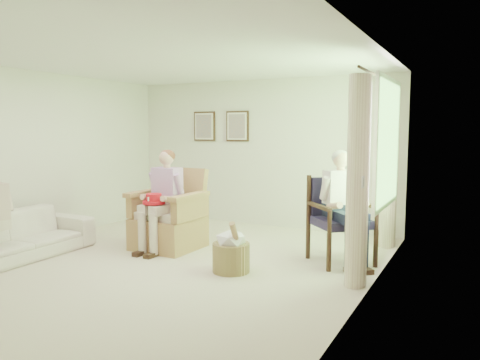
{
  "coord_description": "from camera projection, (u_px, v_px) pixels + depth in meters",
  "views": [
    {
      "loc": [
        3.5,
        -4.85,
        1.72
      ],
      "look_at": [
        0.67,
        0.65,
        1.05
      ],
      "focal_mm": 35.0,
      "sensor_mm": 36.0,
      "label": 1
    }
  ],
  "objects": [
    {
      "name": "sofa",
      "position": [
        14.0,
        236.0,
        6.2
      ],
      "size": [
        2.12,
        0.83,
        0.62
      ],
      "primitive_type": "imported",
      "rotation": [
        0.0,
        0.0,
        1.57
      ],
      "color": "white",
      "rests_on": "ground"
    },
    {
      "name": "curtain_left",
      "position": [
        358.0,
        182.0,
        5.08
      ],
      "size": [
        0.34,
        0.34,
        2.3
      ],
      "primitive_type": "cylinder",
      "color": "beige",
      "rests_on": "ground"
    },
    {
      "name": "left_wall",
      "position": [
        34.0,
        157.0,
        7.07
      ],
      "size": [
        0.04,
        5.5,
        2.6
      ],
      "primitive_type": "cube",
      "color": "silver",
      "rests_on": "ground"
    },
    {
      "name": "floor",
      "position": [
        171.0,
        263.0,
        6.07
      ],
      "size": [
        5.5,
        5.5,
        0.0
      ],
      "primitive_type": "plane",
      "color": "beige",
      "rests_on": "ground"
    },
    {
      "name": "framed_print_right",
      "position": [
        237.0,
        126.0,
        8.48
      ],
      "size": [
        0.45,
        0.05,
        0.55
      ],
      "color": "#382114",
      "rests_on": "back_wall"
    },
    {
      "name": "hatbox",
      "position": [
        231.0,
        251.0,
        5.65
      ],
      "size": [
        0.56,
        0.56,
        0.67
      ],
      "color": "tan",
      "rests_on": "ground"
    },
    {
      "name": "back_wall",
      "position": [
        261.0,
        153.0,
        8.36
      ],
      "size": [
        5.0,
        0.04,
        2.6
      ],
      "primitive_type": "cube",
      "color": "silver",
      "rests_on": "ground"
    },
    {
      "name": "ceiling",
      "position": [
        168.0,
        58.0,
        5.79
      ],
      "size": [
        5.0,
        5.5,
        0.02
      ],
      "primitive_type": "cube",
      "color": "white",
      "rests_on": "back_wall"
    },
    {
      "name": "person_dark",
      "position": [
        340.0,
        198.0,
        5.91
      ],
      "size": [
        0.4,
        0.63,
        1.43
      ],
      "rotation": [
        0.0,
        0.0,
        0.76
      ],
      "color": "#171C34",
      "rests_on": "ground"
    },
    {
      "name": "framed_print_left",
      "position": [
        204.0,
        126.0,
        8.8
      ],
      "size": [
        0.45,
        0.05,
        0.55
      ],
      "color": "#382114",
      "rests_on": "back_wall"
    },
    {
      "name": "window",
      "position": [
        388.0,
        140.0,
        5.83
      ],
      "size": [
        0.13,
        2.5,
        1.63
      ],
      "color": "#2D6B23",
      "rests_on": "right_wall"
    },
    {
      "name": "right_wall",
      "position": [
        370.0,
        171.0,
        4.79
      ],
      "size": [
        0.04,
        5.5,
        2.6
      ],
      "primitive_type": "cube",
      "color": "silver",
      "rests_on": "ground"
    },
    {
      "name": "wicker_armchair",
      "position": [
        170.0,
        223.0,
        6.8
      ],
      "size": [
        0.9,
        0.89,
        1.15
      ],
      "rotation": [
        0.0,
        0.0,
        -0.04
      ],
      "color": "tan",
      "rests_on": "ground"
    },
    {
      "name": "red_hat",
      "position": [
        154.0,
        200.0,
        6.46
      ],
      "size": [
        0.31,
        0.31,
        0.14
      ],
      "color": "red",
      "rests_on": "person_wicker"
    },
    {
      "name": "person_wicker",
      "position": [
        163.0,
        192.0,
        6.62
      ],
      "size": [
        0.4,
        0.62,
        1.41
      ],
      "rotation": [
        0.0,
        0.0,
        -0.04
      ],
      "color": "beige",
      "rests_on": "ground"
    },
    {
      "name": "wood_armchair",
      "position": [
        343.0,
        216.0,
        6.1
      ],
      "size": [
        0.71,
        0.66,
        1.09
      ],
      "rotation": [
        0.0,
        0.0,
        0.76
      ],
      "color": "black",
      "rests_on": "ground"
    },
    {
      "name": "curtain_right",
      "position": [
        389.0,
        169.0,
        6.81
      ],
      "size": [
        0.34,
        0.34,
        2.3
      ],
      "primitive_type": "cylinder",
      "color": "beige",
      "rests_on": "ground"
    }
  ]
}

